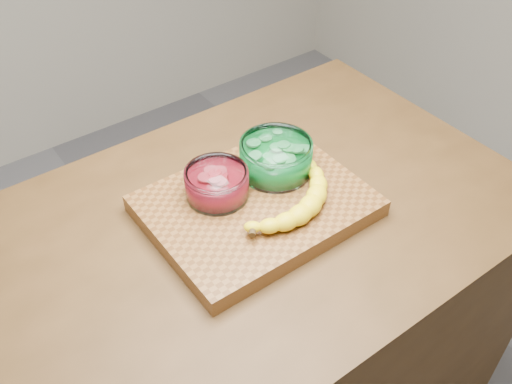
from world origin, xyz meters
TOP-DOWN VIEW (x-y plane):
  - counter at (0.00, 0.00)m, footprint 1.20×0.80m
  - cutting_board at (0.00, 0.00)m, footprint 0.45×0.35m
  - bowl_red at (-0.06, 0.06)m, footprint 0.14×0.14m
  - bowl_green at (0.09, 0.05)m, footprint 0.16×0.16m
  - banana at (0.04, -0.05)m, footprint 0.28×0.17m

SIDE VIEW (x-z plane):
  - counter at x=0.00m, z-range 0.00..0.90m
  - cutting_board at x=0.00m, z-range 0.90..0.94m
  - banana at x=0.04m, z-range 0.94..0.98m
  - bowl_red at x=-0.06m, z-range 0.94..1.00m
  - bowl_green at x=0.09m, z-range 0.94..1.01m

